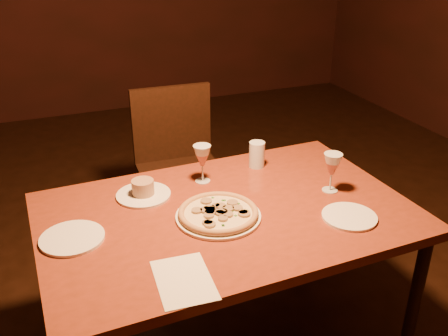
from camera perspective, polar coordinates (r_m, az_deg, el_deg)
name	(u,v)px	position (r m, az deg, el deg)	size (l,w,h in m)	color
dining_table	(227,225)	(1.87, 0.33, -6.57)	(1.37, 0.90, 0.72)	maroon
chair_far	(179,163)	(2.70, -5.16, 0.53)	(0.45, 0.45, 0.90)	black
pizza_plate	(218,213)	(1.79, -0.66, -5.21)	(0.31, 0.31, 0.03)	white
ramekin_saucer	(143,191)	(1.95, -9.22, -2.61)	(0.21, 0.21, 0.07)	white
wine_glass_far	(202,164)	(2.01, -2.49, 0.49)	(0.07, 0.07, 0.16)	#B35B4A
wine_glass_right	(332,173)	(1.98, 12.20, -0.51)	(0.07, 0.07, 0.16)	#B35B4A
water_tumbler	(257,154)	(2.15, 3.78, 1.55)	(0.07, 0.07, 0.11)	silver
side_plate_left	(72,238)	(1.75, -16.96, -7.67)	(0.21, 0.21, 0.01)	white
side_plate_near	(349,217)	(1.85, 14.13, -5.42)	(0.20, 0.20, 0.01)	white
menu_card	(184,280)	(1.51, -4.62, -12.62)	(0.16, 0.24, 0.00)	white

